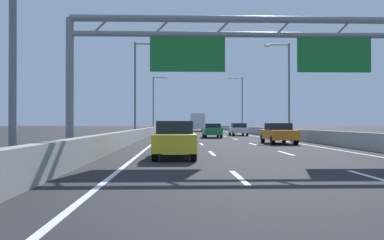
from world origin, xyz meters
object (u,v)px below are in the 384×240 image
yellow_car (175,139)px  green_car (212,130)px  orange_car (278,133)px  box_truck (197,122)px  streetlamp_left_far (155,101)px  blue_car (175,130)px  streetlamp_left_mid (137,84)px  red_car (206,126)px  streetlamp_right_far (241,101)px  sign_gantry (255,49)px  black_car (200,126)px  white_car (238,129)px  streetlamp_right_mid (287,84)px

yellow_car → green_car: yellow_car is taller
orange_car → box_truck: box_truck is taller
streetlamp_left_far → blue_car: (3.73, -26.09, -4.64)m
orange_car → box_truck: bearing=94.3°
streetlamp_left_mid → red_car: streetlamp_left_mid is taller
blue_car → box_truck: box_truck is taller
streetlamp_right_far → green_car: 30.82m
sign_gantry → blue_car: sign_gantry is taller
streetlamp_left_mid → green_car: size_ratio=2.12×
sign_gantry → red_car: (3.52, 84.54, -4.11)m
green_car → black_car: bearing=87.7°
green_car → orange_car: bearing=-73.6°
white_car → blue_car: bearing=-154.1°
orange_car → black_car: size_ratio=1.02×
streetlamp_left_mid → yellow_car: size_ratio=2.09×
yellow_car → streetlamp_right_mid: bearing=65.0°
red_car → blue_car: 57.85m
red_car → green_car: bearing=-93.3°
black_car → box_truck: box_truck is taller
streetlamp_left_mid → orange_car: (11.26, -11.68, -4.64)m
streetlamp_left_mid → orange_car: size_ratio=2.16×
sign_gantry → black_car: (3.38, 110.63, -4.08)m
streetlamp_right_mid → streetlamp_left_far: (-14.93, 30.62, 0.00)m
blue_car → green_car: bearing=-42.5°
streetlamp_left_mid → box_truck: size_ratio=1.23×
sign_gantry → streetlamp_right_mid: size_ratio=1.78×
streetlamp_left_far → streetlamp_right_mid: bearing=-64.0°
streetlamp_left_mid → red_car: bearing=79.9°
red_car → streetlamp_right_mid: bearing=-86.4°
orange_car → red_car: orange_car is taller
sign_gantry → streetlamp_left_far: bearing=98.1°
streetlamp_right_mid → black_car: (-4.01, 88.01, -4.64)m
streetlamp_left_far → streetlamp_right_far: same height
yellow_car → green_car: (3.62, 24.80, -0.03)m
streetlamp_right_mid → box_truck: size_ratio=1.23×
white_car → green_car: bearing=-117.7°
sign_gantry → black_car: 110.76m
streetlamp_right_far → yellow_car: size_ratio=2.09×
yellow_car → red_car: bearing=85.2°
red_car → white_car: bearing=-89.8°
blue_car → black_car: size_ratio=0.97×
streetlamp_right_far → yellow_car: streetlamp_right_far is taller
blue_car → black_car: 83.79m
streetlamp_left_far → sign_gantry: bearing=-81.9°
blue_car → streetlamp_left_mid: bearing=-129.5°
red_car → box_truck: (-3.44, -25.55, 1.03)m
sign_gantry → box_truck: bearing=89.9°
green_car → yellow_car: bearing=-98.3°
blue_car → orange_car: bearing=-65.1°
streetlamp_left_mid → orange_car: bearing=-46.0°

